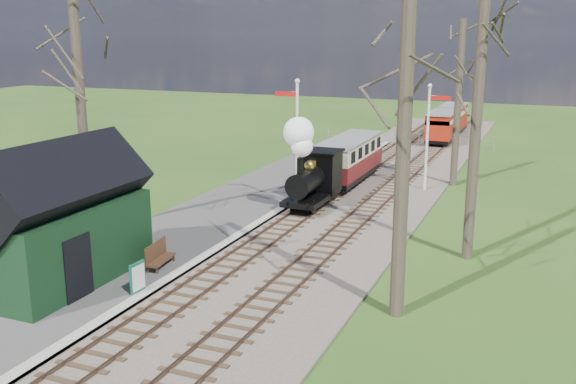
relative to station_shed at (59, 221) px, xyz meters
The scene contains 19 objects.
ground 6.29m from the station_shed, 42.94° to the right, with size 140.00×140.00×0.00m, color #285019.
distant_hills 63.40m from the station_shed, 84.61° to the left, with size 114.40×48.00×22.02m.
ballast_bed 18.98m from the station_shed, 72.73° to the left, with size 8.00×60.00×0.10m, color brown.
track_near 18.63m from the station_shed, 76.57° to the left, with size 1.60×60.00×0.15m.
track_far 19.40m from the station_shed, 69.04° to the left, with size 1.60×60.00×0.15m.
platform 10.26m from the station_shed, 85.44° to the left, with size 5.00×44.00×0.20m, color #474442.
coping_strip 10.69m from the station_shed, 72.79° to the left, with size 0.40×44.00×0.21m, color #B2AD9E.
station_shed is the anchor object (origin of this frame).
semaphore_near 12.58m from the station_shed, 73.62° to the left, with size 1.22×0.24×6.22m.
semaphore_far 20.01m from the station_shed, 64.28° to the left, with size 1.22×0.24×5.72m.
bare_trees 8.81m from the station_shed, 47.30° to the left, with size 15.51×22.39×12.00m.
fence_line 32.38m from the station_shed, 81.83° to the left, with size 12.60×0.08×1.00m.
locomotive 12.83m from the station_shed, 70.49° to the left, with size 1.78×4.15×4.44m.
coach 18.67m from the station_shed, 76.68° to the left, with size 2.07×7.11×2.18m.
red_carriage_a 34.20m from the station_shed, 78.36° to the left, with size 1.89×4.69×1.99m.
red_carriage_b 39.60m from the station_shed, 79.97° to the left, with size 1.89×4.69×1.99m.
sign_board 3.29m from the station_shed, ahead, with size 0.14×0.68×0.99m.
bench 3.58m from the station_shed, 46.99° to the left, with size 0.62×1.58×0.88m.
person 2.21m from the station_shed, 50.80° to the right, with size 0.50×0.33×1.37m, color black.
Camera 1 is at (10.31, -11.72, 8.21)m, focal length 40.00 mm.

